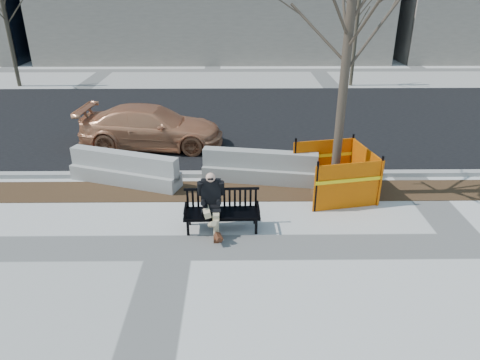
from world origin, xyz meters
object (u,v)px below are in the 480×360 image
object	(u,v)px
seated_man	(212,228)
jersey_barrier_right	(259,181)
tree_fence	(333,193)
bench	(222,229)
sedan	(153,146)
jersey_barrier_left	(126,183)

from	to	relation	value
seated_man	jersey_barrier_right	xyz separation A→B (m)	(1.18, 2.48, 0.00)
tree_fence	jersey_barrier_right	distance (m)	2.02
bench	sedan	bearing A→B (deg)	113.00
tree_fence	sedan	xyz separation A→B (m)	(-5.19, 3.52, 0.00)
sedan	jersey_barrier_left	distance (m)	2.82
tree_fence	sedan	bearing A→B (deg)	145.88
tree_fence	bench	bearing A→B (deg)	-148.47
tree_fence	jersey_barrier_left	xyz separation A→B (m)	(-5.46, 0.71, 0.00)
sedan	jersey_barrier_right	distance (m)	4.31
sedan	jersey_barrier_right	bearing A→B (deg)	-124.38
seated_man	tree_fence	world-z (taller)	tree_fence
sedan	jersey_barrier_left	bearing A→B (deg)	179.30
bench	seated_man	world-z (taller)	seated_man
bench	seated_man	bearing A→B (deg)	168.63
seated_man	tree_fence	xyz separation A→B (m)	(3.03, 1.68, 0.00)
seated_man	jersey_barrier_right	size ratio (longest dim) A/B	0.43
bench	tree_fence	bearing A→B (deg)	30.00
seated_man	bench	bearing A→B (deg)	-11.37
sedan	jersey_barrier_left	world-z (taller)	sedan
sedan	jersey_barrier_right	world-z (taller)	sedan
tree_fence	jersey_barrier_left	world-z (taller)	tree_fence
bench	jersey_barrier_left	world-z (taller)	bench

